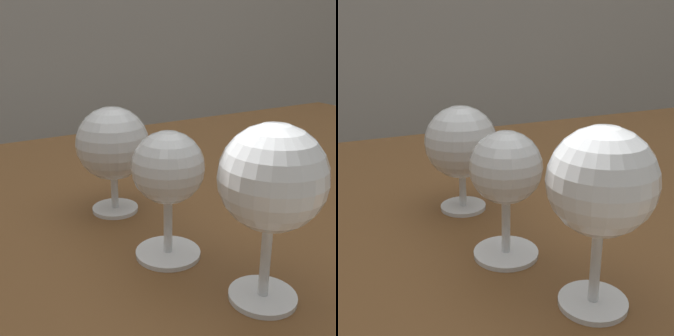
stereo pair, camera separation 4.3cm
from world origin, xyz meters
TOP-DOWN VIEW (x-y plane):
  - dining_table at (0.00, 0.00)m, footprint 1.53×0.76m
  - wine_glass_port at (-0.03, -0.26)m, footprint 0.09×0.09m
  - wine_glass_pinot at (-0.06, -0.15)m, footprint 0.07×0.07m
  - wine_glass_chardonnay at (-0.07, -0.02)m, footprint 0.09×0.09m

SIDE VIEW (x-z plane):
  - dining_table at x=0.00m, z-range 0.27..0.99m
  - wine_glass_chardonnay at x=-0.07m, z-range 0.74..0.88m
  - wine_glass_pinot at x=-0.06m, z-range 0.74..0.88m
  - wine_glass_port at x=-0.03m, z-range 0.75..0.91m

